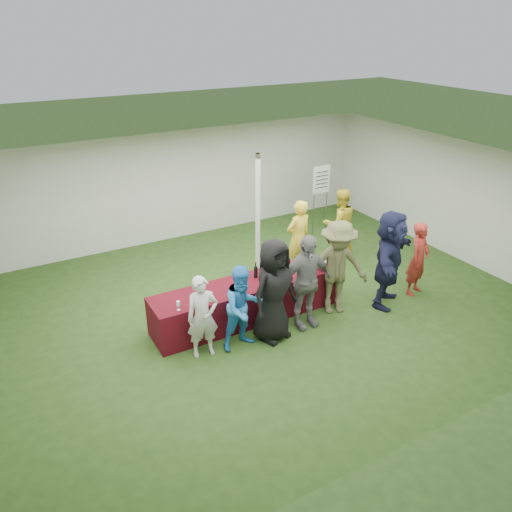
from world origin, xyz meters
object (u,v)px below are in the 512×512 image
wine_list_sign (321,185)px  customer_2 (273,291)px  customer_1 (243,308)px  customer_4 (337,268)px  customer_5 (389,259)px  staff_pourer (298,238)px  customer_0 (203,317)px  customer_3 (305,282)px  customer_6 (418,259)px  dump_bucket (323,265)px  staff_back (339,223)px  serving_table (247,301)px

wine_list_sign → customer_2: size_ratio=0.96×
customer_1 → customer_4: customer_4 is taller
customer_2 → customer_5: size_ratio=0.96×
wine_list_sign → customer_1: wine_list_sign is taller
staff_pourer → customer_0: size_ratio=1.18×
staff_pourer → customer_4: customer_4 is taller
customer_3 → wine_list_sign: bearing=52.1°
customer_2 → customer_6: bearing=-16.9°
dump_bucket → customer_0: (-2.69, -0.40, -0.12)m
staff_back → customer_0: bearing=36.1°
wine_list_sign → customer_2: (-3.47, -3.45, -0.38)m
customer_5 → wine_list_sign: bearing=38.4°
dump_bucket → staff_back: size_ratio=0.14×
dump_bucket → customer_4: 0.39m
customer_1 → customer_5: bearing=-5.6°
wine_list_sign → customer_6: (-0.12, -3.51, -0.55)m
dump_bucket → customer_1: (-2.01, -0.52, -0.08)m
customer_0 → customer_5: 3.80m
customer_3 → customer_6: customer_3 is taller
wine_list_sign → staff_pourer: (-1.77, -1.65, -0.46)m
serving_table → customer_6: customer_6 is taller
customer_5 → customer_2: bearing=141.5°
dump_bucket → customer_6: 2.01m
dump_bucket → customer_6: (1.92, -0.60, -0.07)m
serving_table → customer_4: size_ratio=1.94×
customer_1 → serving_table: bearing=54.3°
customer_3 → customer_5: size_ratio=0.93×
serving_table → customer_6: size_ratio=2.35×
customer_4 → customer_2: bearing=-156.1°
staff_pourer → staff_back: (1.35, 0.31, -0.03)m
customer_0 → customer_6: (4.61, -0.20, 0.04)m
customer_2 → customer_4: size_ratio=1.01×
serving_table → dump_bucket: (1.55, -0.22, 0.46)m
serving_table → wine_list_sign: (3.58, 2.69, 0.94)m
customer_0 → customer_2: size_ratio=0.77×
staff_pourer → customer_4: 1.65m
dump_bucket → customer_4: (0.04, -0.37, 0.09)m
customer_5 → customer_3: bearing=139.4°
customer_6 → serving_table: bearing=147.3°
customer_0 → customer_5: customer_5 is taller
staff_back → dump_bucket: bearing=55.7°
customer_1 → wine_list_sign: bearing=36.5°
customer_1 → dump_bucket: bearing=10.7°
customer_6 → customer_3: bearing=158.4°
serving_table → customer_0: (-1.14, -0.62, 0.35)m
customer_3 → serving_table: bearing=139.7°
customer_6 → staff_pourer: bearing=112.1°
customer_0 → customer_6: size_ratio=0.94×
dump_bucket → customer_6: size_ratio=0.16×
customer_0 → customer_3: size_ratio=0.81×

